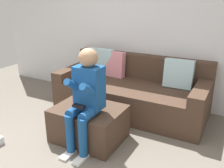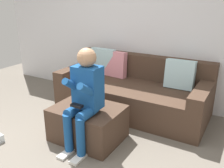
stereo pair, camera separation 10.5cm
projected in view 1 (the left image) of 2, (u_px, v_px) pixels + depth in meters
The scene contains 4 objects.
wall_back at pixel (133, 28), 4.08m from camera, with size 5.60×0.10×2.45m, color silver.
couch_sectional at pixel (132, 91), 3.88m from camera, with size 2.28×0.99×0.89m.
ottoman at pixel (89, 123), 3.09m from camera, with size 0.83×0.64×0.43m, color #473326.
person_seated at pixel (86, 94), 2.78m from camera, with size 0.32×0.56×1.19m.
Camera 1 is at (1.66, -1.44, 1.71)m, focal length 39.73 mm.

